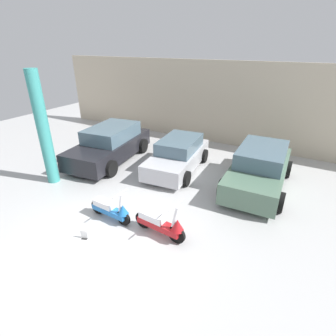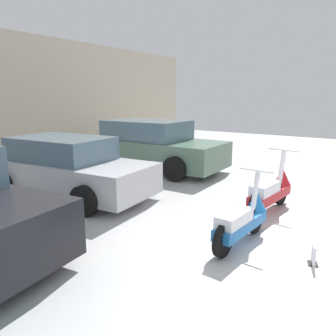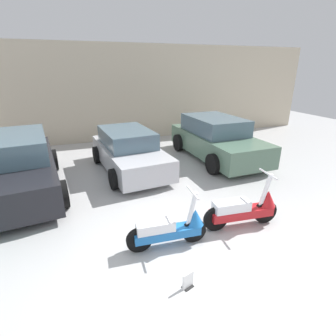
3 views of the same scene
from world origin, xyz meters
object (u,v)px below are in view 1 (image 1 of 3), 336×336
at_px(scooter_front_left, 111,209).
at_px(car_rear_center, 178,155).
at_px(car_rear_left, 110,144).
at_px(placard_near_left_scooter, 84,235).
at_px(car_rear_right, 259,168).
at_px(support_column_side, 43,130).
at_px(scooter_front_right, 161,223).

bearing_deg(scooter_front_left, car_rear_center, 92.22).
distance_m(car_rear_left, placard_near_left_scooter, 5.38).
height_order(scooter_front_left, placard_near_left_scooter, scooter_front_left).
bearing_deg(car_rear_left, car_rear_right, 90.13).
xyz_separation_m(car_rear_left, car_rear_right, (6.29, 0.78, -0.02)).
bearing_deg(car_rear_center, placard_near_left_scooter, -7.95).
xyz_separation_m(placard_near_left_scooter, support_column_side, (-3.44, 1.82, 1.92)).
relative_size(car_rear_left, car_rear_right, 1.06).
xyz_separation_m(scooter_front_right, car_rear_right, (1.66, 4.16, 0.29)).
bearing_deg(car_rear_right, car_rear_left, -84.99).
xyz_separation_m(scooter_front_right, support_column_side, (-5.19, 0.69, 1.63)).
height_order(scooter_front_right, placard_near_left_scooter, scooter_front_right).
bearing_deg(scooter_front_left, placard_near_left_scooter, -92.24).
xyz_separation_m(car_rear_left, car_rear_center, (3.08, 0.61, -0.10)).
bearing_deg(scooter_front_right, car_rear_right, 73.23).
height_order(scooter_front_left, scooter_front_right, scooter_front_right).
bearing_deg(placard_near_left_scooter, scooter_front_left, 84.31).
bearing_deg(scooter_front_left, scooter_front_right, 7.21).
relative_size(scooter_front_left, support_column_side, 0.37).
height_order(car_rear_center, support_column_side, support_column_side).
xyz_separation_m(scooter_front_right, car_rear_left, (-4.64, 3.38, 0.31)).
xyz_separation_m(scooter_front_right, placard_near_left_scooter, (-1.75, -1.13, -0.29)).
xyz_separation_m(scooter_front_left, car_rear_left, (-2.99, 3.49, 0.34)).
bearing_deg(scooter_front_left, car_rear_left, 134.05).
bearing_deg(car_rear_center, scooter_front_right, 15.56).
relative_size(car_rear_center, car_rear_right, 0.90).
height_order(car_rear_left, support_column_side, support_column_side).
xyz_separation_m(car_rear_center, support_column_side, (-3.63, -3.30, 1.42)).
distance_m(scooter_front_right, car_rear_left, 5.75).
distance_m(scooter_front_left, car_rear_right, 5.40).
relative_size(car_rear_center, support_column_side, 0.96).
relative_size(scooter_front_right, car_rear_left, 0.36).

